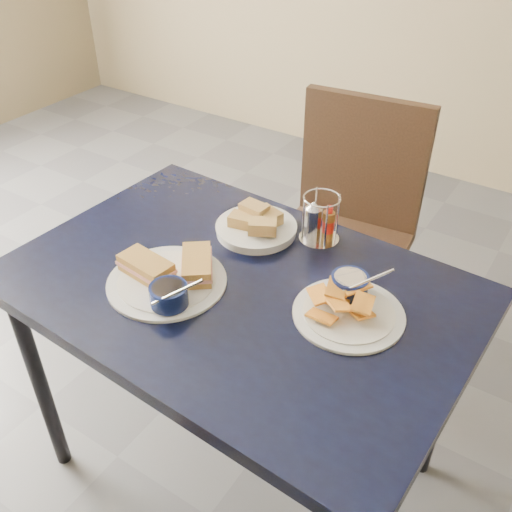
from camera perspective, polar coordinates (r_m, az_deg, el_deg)
The scene contains 6 objects.
dining_table at distance 1.46m, azimuth -1.85°, elevation -4.88°, with size 1.18×0.82×0.75m.
chair_far at distance 2.07m, azimuth 9.49°, elevation 3.90°, with size 0.49×0.47×0.95m.
sandwich_plate at distance 1.41m, azimuth -8.65°, elevation -2.06°, with size 0.31×0.30×0.12m.
plantain_plate at distance 1.35m, azimuth 9.19°, elevation -4.53°, with size 0.26×0.26×0.12m.
bread_basket at distance 1.58m, azimuth 0.05°, elevation 3.07°, with size 0.22×0.22×0.07m.
condiment_caddy at distance 1.55m, azimuth 6.31°, elevation 3.47°, with size 0.11×0.11×0.14m.
Camera 1 is at (0.62, -0.69, 1.64)m, focal length 40.00 mm.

